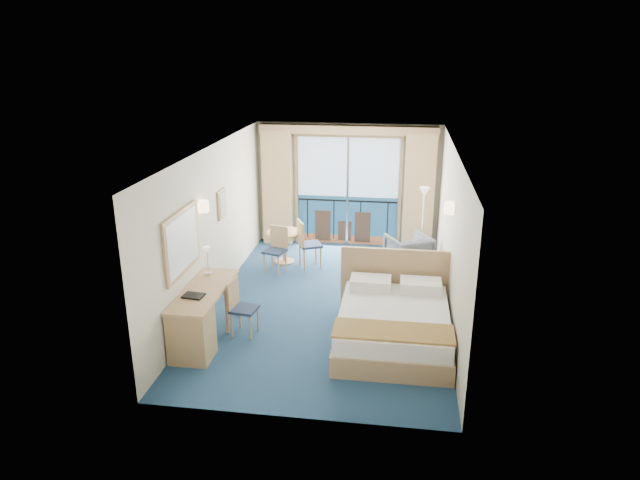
# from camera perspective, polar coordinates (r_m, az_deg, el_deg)

# --- Properties ---
(floor) EXTENTS (6.50, 6.50, 0.00)m
(floor) POSITION_cam_1_polar(r_m,az_deg,el_deg) (10.02, 0.84, -6.36)
(floor) COLOR navy
(floor) RESTS_ON ground
(room_walls) EXTENTS (4.04, 6.54, 2.72)m
(room_walls) POSITION_cam_1_polar(r_m,az_deg,el_deg) (9.39, 0.90, 3.49)
(room_walls) COLOR beige
(room_walls) RESTS_ON ground
(balcony_door) EXTENTS (2.36, 0.03, 2.52)m
(balcony_door) POSITION_cam_1_polar(r_m,az_deg,el_deg) (12.65, 2.74, 4.57)
(balcony_door) COLOR navy
(balcony_door) RESTS_ON room_walls
(curtain_left) EXTENTS (0.65, 0.22, 2.55)m
(curtain_left) POSITION_cam_1_polar(r_m,az_deg,el_deg) (12.71, -4.28, 5.22)
(curtain_left) COLOR tan
(curtain_left) RESTS_ON room_walls
(curtain_right) EXTENTS (0.65, 0.22, 2.55)m
(curtain_right) POSITION_cam_1_polar(r_m,az_deg,el_deg) (12.43, 9.87, 4.67)
(curtain_right) COLOR tan
(curtain_right) RESTS_ON room_walls
(pelmet) EXTENTS (3.80, 0.25, 0.18)m
(pelmet) POSITION_cam_1_polar(r_m,az_deg,el_deg) (12.25, 2.82, 10.95)
(pelmet) COLOR tan
(pelmet) RESTS_ON room_walls
(mirror) EXTENTS (0.05, 1.25, 0.95)m
(mirror) POSITION_cam_1_polar(r_m,az_deg,el_deg) (8.56, -13.65, -0.23)
(mirror) COLOR tan
(mirror) RESTS_ON room_walls
(wall_print) EXTENTS (0.04, 0.42, 0.52)m
(wall_print) POSITION_cam_1_polar(r_m,az_deg,el_deg) (10.29, -9.75, 3.57)
(wall_print) COLOR tan
(wall_print) RESTS_ON room_walls
(sconce_left) EXTENTS (0.18, 0.18, 0.18)m
(sconce_left) POSITION_cam_1_polar(r_m,az_deg,el_deg) (9.26, -11.60, 3.33)
(sconce_left) COLOR beige
(sconce_left) RESTS_ON room_walls
(sconce_right) EXTENTS (0.18, 0.18, 0.18)m
(sconce_right) POSITION_cam_1_polar(r_m,az_deg,el_deg) (9.19, 12.87, 3.12)
(sconce_right) COLOR beige
(sconce_right) RESTS_ON room_walls
(bed) EXTENTS (1.82, 2.16, 1.14)m
(bed) POSITION_cam_1_polar(r_m,az_deg,el_deg) (8.72, 7.37, -8.24)
(bed) COLOR tan
(bed) RESTS_ON ground
(nightstand) EXTENTS (0.45, 0.43, 0.59)m
(nightstand) POSITION_cam_1_polar(r_m,az_deg,el_deg) (9.91, 11.06, -5.14)
(nightstand) COLOR #A48856
(nightstand) RESTS_ON ground
(phone) EXTENTS (0.18, 0.15, 0.07)m
(phone) POSITION_cam_1_polar(r_m,az_deg,el_deg) (9.76, 11.20, -3.41)
(phone) COLOR silver
(phone) RESTS_ON nightstand
(armchair) EXTENTS (1.05, 1.06, 0.71)m
(armchair) POSITION_cam_1_polar(r_m,az_deg,el_deg) (11.51, 8.83, -1.22)
(armchair) COLOR #494C59
(armchair) RESTS_ON ground
(floor_lamp) EXTENTS (0.22, 0.22, 1.61)m
(floor_lamp) POSITION_cam_1_polar(r_m,az_deg,el_deg) (11.61, 10.32, 3.35)
(floor_lamp) COLOR silver
(floor_lamp) RESTS_ON ground
(desk) EXTENTS (0.60, 1.74, 0.82)m
(desk) POSITION_cam_1_polar(r_m,az_deg,el_deg) (8.48, -12.45, -8.38)
(desk) COLOR tan
(desk) RESTS_ON ground
(desk_chair) EXTENTS (0.44, 0.43, 0.88)m
(desk_chair) POSITION_cam_1_polar(r_m,az_deg,el_deg) (8.92, -8.06, -6.37)
(desk_chair) COLOR #21304E
(desk_chair) RESTS_ON ground
(folder) EXTENTS (0.32, 0.25, 0.03)m
(folder) POSITION_cam_1_polar(r_m,az_deg,el_deg) (8.51, -12.55, -5.46)
(folder) COLOR black
(folder) RESTS_ON desk
(desk_lamp) EXTENTS (0.12, 0.12, 0.45)m
(desk_lamp) POSITION_cam_1_polar(r_m,az_deg,el_deg) (9.13, -11.23, -1.46)
(desk_lamp) COLOR silver
(desk_lamp) RESTS_ON desk
(round_table) EXTENTS (0.74, 0.74, 0.66)m
(round_table) POSITION_cam_1_polar(r_m,az_deg,el_deg) (11.71, -3.59, 0.10)
(round_table) COLOR tan
(round_table) RESTS_ON ground
(table_chair_a) EXTENTS (0.57, 0.56, 0.98)m
(table_chair_a) POSITION_cam_1_polar(r_m,az_deg,el_deg) (11.41, -1.40, -0.12)
(table_chair_a) COLOR #21304E
(table_chair_a) RESTS_ON ground
(table_chair_b) EXTENTS (0.49, 0.49, 0.91)m
(table_chair_b) POSITION_cam_1_polar(r_m,az_deg,el_deg) (11.27, -4.36, -0.64)
(table_chair_b) COLOR #21304E
(table_chair_b) RESTS_ON ground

